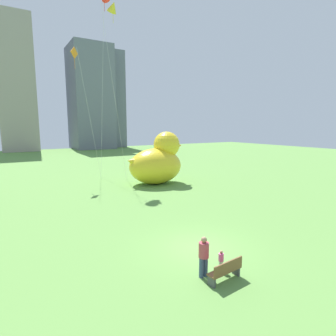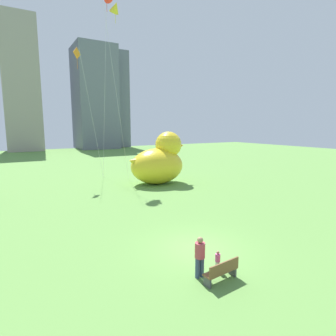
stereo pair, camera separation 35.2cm
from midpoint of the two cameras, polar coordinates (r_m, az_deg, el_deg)
ground_plane at (r=14.82m, az=5.62°, el=-16.17°), size 140.00×140.00×0.00m
park_bench at (r=12.02m, az=11.03°, el=-20.04°), size 1.63×0.59×0.90m
person_adult at (r=11.97m, az=6.52°, el=-17.42°), size 0.43×0.43×1.74m
person_child at (r=12.70m, az=10.09°, el=-18.17°), size 0.23×0.23×0.92m
giant_inflatable_duck at (r=29.86m, az=-2.54°, el=1.31°), size 6.79×4.36×5.63m
kite_yellow at (r=36.52m, az=-11.67°, el=29.75°), size 2.25×2.43×20.28m
kite_orange at (r=34.64m, az=-18.82°, el=20.42°), size 2.94×2.87×14.95m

